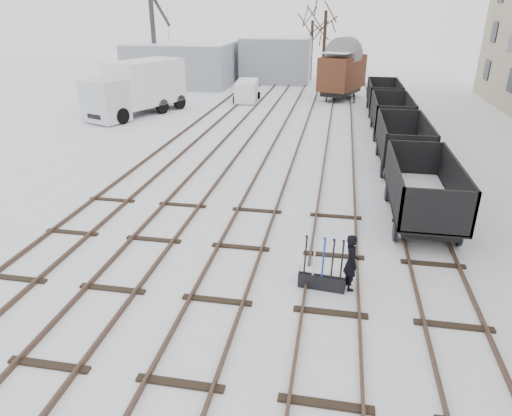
{
  "coord_description": "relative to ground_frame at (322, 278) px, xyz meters",
  "views": [
    {
      "loc": [
        2.85,
        -9.81,
        7.18
      ],
      "look_at": [
        0.4,
        3.6,
        1.2
      ],
      "focal_mm": 32.0,
      "sensor_mm": 36.0,
      "label": 1
    }
  ],
  "objects": [
    {
      "name": "lorry",
      "position": [
        -14.31,
        20.44,
        1.65
      ],
      "size": [
        4.64,
        8.67,
        3.76
      ],
      "rotation": [
        0.0,
        0.0,
        -0.38
      ],
      "color": "black",
      "rests_on": "ground"
    },
    {
      "name": "ground",
      "position": [
        -2.72,
        -1.19,
        -0.28
      ],
      "size": [
        120.0,
        120.0,
        0.0
      ],
      "primitive_type": "plane",
      "color": "white",
      "rests_on": "ground"
    },
    {
      "name": "tree_far_left",
      "position": [
        -3.28,
        40.81,
        2.74
      ],
      "size": [
        0.3,
        0.3,
        6.06
      ],
      "primitive_type": "cylinder",
      "color": "black",
      "rests_on": "ground"
    },
    {
      "name": "crane",
      "position": [
        -17.77,
        33.0,
        2.14
      ],
      "size": [
        1.84,
        5.35,
        9.22
      ],
      "rotation": [
        0.0,
        0.0,
        -0.01
      ],
      "color": "#2E2F34",
      "rests_on": "ground"
    },
    {
      "name": "freight_wagon_c",
      "position": [
        3.28,
        17.87,
        0.58
      ],
      "size": [
        2.22,
        5.56,
        2.27
      ],
      "color": "black",
      "rests_on": "ground"
    },
    {
      "name": "tracks",
      "position": [
        -2.72,
        12.49,
        -0.21
      ],
      "size": [
        13.9,
        52.0,
        0.16
      ],
      "color": "black",
      "rests_on": "ground"
    },
    {
      "name": "box_van_wagon",
      "position": [
        0.16,
        29.55,
        2.01
      ],
      "size": [
        4.34,
        5.77,
        3.93
      ],
      "rotation": [
        0.0,
        0.0,
        -0.36
      ],
      "color": "black",
      "rests_on": "ground"
    },
    {
      "name": "tree_far_right",
      "position": [
        -1.7,
        34.53,
        3.23
      ],
      "size": [
        0.3,
        0.3,
        7.03
      ],
      "primitive_type": "cylinder",
      "color": "black",
      "rests_on": "ground"
    },
    {
      "name": "freight_wagon_d",
      "position": [
        3.28,
        24.27,
        0.58
      ],
      "size": [
        2.22,
        5.56,
        2.27
      ],
      "color": "black",
      "rests_on": "ground"
    },
    {
      "name": "ground_frame",
      "position": [
        0.0,
        0.0,
        0.0
      ],
      "size": [
        1.34,
        0.55,
        1.49
      ],
      "rotation": [
        0.0,
        0.0,
        -0.1
      ],
      "color": "black",
      "rests_on": "ground"
    },
    {
      "name": "panel_van",
      "position": [
        -7.59,
        27.08,
        0.6
      ],
      "size": [
        2.0,
        3.98,
        1.69
      ],
      "rotation": [
        0.0,
        0.0,
        0.09
      ],
      "color": "white",
      "rests_on": "ground"
    },
    {
      "name": "freight_wagon_a",
      "position": [
        3.28,
        5.07,
        0.58
      ],
      "size": [
        2.22,
        5.56,
        2.27
      ],
      "color": "black",
      "rests_on": "ground"
    },
    {
      "name": "shed_right",
      "position": [
        -6.72,
        38.81,
        1.96
      ],
      "size": [
        7.0,
        6.0,
        4.5
      ],
      "color": "#9097A3",
      "rests_on": "ground"
    },
    {
      "name": "freight_wagon_b",
      "position": [
        3.28,
        11.47,
        0.58
      ],
      "size": [
        2.22,
        5.56,
        2.27
      ],
      "color": "black",
      "rests_on": "ground"
    },
    {
      "name": "shed_left",
      "position": [
        -15.72,
        34.81,
        1.76
      ],
      "size": [
        10.0,
        8.0,
        4.1
      ],
      "color": "#9097A3",
      "rests_on": "ground"
    },
    {
      "name": "worker",
      "position": [
        0.75,
        0.1,
        0.54
      ],
      "size": [
        0.53,
        0.68,
        1.65
      ],
      "primitive_type": "imported",
      "rotation": [
        0.0,
        0.0,
        1.82
      ],
      "color": "black",
      "rests_on": "ground"
    }
  ]
}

